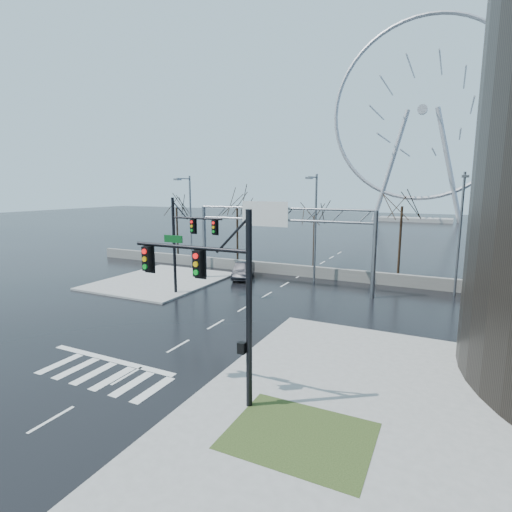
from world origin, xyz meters
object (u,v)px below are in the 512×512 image
Objects in this scene: signal_mast_near at (218,288)px; ferris_wheel at (422,117)px; signal_mast_far at (185,237)px; car at (243,270)px; sign_gantry at (277,229)px.

signal_mast_near is 101.29m from ferris_wheel.
signal_mast_near is 0.16× the size of ferris_wheel.
signal_mast_far is at bearing -97.20° from ferris_wheel.
signal_mast_far is at bearing 130.26° from signal_mast_near.
ferris_wheel is at bearing 82.80° from signal_mast_far.
ferris_wheel is 10.89× the size of car.
signal_mast_near is at bearing -83.05° from car.
signal_mast_far is at bearing -117.30° from car.
car is at bearing 115.25° from signal_mast_near.
signal_mast_far is 0.16× the size of ferris_wheel.
signal_mast_near is at bearing -49.74° from signal_mast_far.
car is (-9.64, -78.30, -25.36)m from ferris_wheel.
signal_mast_far is at bearing -132.47° from sign_gantry.
car is (-9.78, 20.74, -4.10)m from signal_mast_near.
signal_mast_far reaches higher than car.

